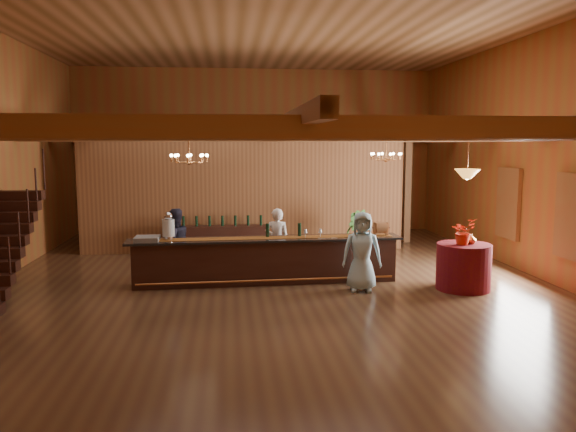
{
  "coord_description": "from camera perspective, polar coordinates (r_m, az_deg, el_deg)",
  "views": [
    {
      "loc": [
        -0.94,
        -12.13,
        3.0
      ],
      "look_at": [
        0.45,
        0.89,
        1.32
      ],
      "focal_mm": 35.0,
      "sensor_mm": 36.0,
      "label": 1
    }
  ],
  "objects": [
    {
      "name": "wall_front",
      "position": [
        5.22,
        4.3,
        4.55
      ],
      "size": [
        12.0,
        0.1,
        5.5
      ],
      "primitive_type": "cube",
      "color": "#945D28",
      "rests_on": "floor"
    },
    {
      "name": "beam_grid",
      "position": [
        12.67,
        -1.84,
        8.4
      ],
      "size": [
        11.9,
        13.9,
        0.39
      ],
      "color": "brown",
      "rests_on": "wall_left"
    },
    {
      "name": "round_table",
      "position": [
        12.22,
        17.4,
        -4.93
      ],
      "size": [
        1.11,
        1.11,
        0.96
      ],
      "primitive_type": "cylinder",
      "color": "#560719",
      "rests_on": "floor"
    },
    {
      "name": "pendant_lamp",
      "position": [
        11.98,
        17.75,
        4.1
      ],
      "size": [
        0.52,
        0.52,
        0.9
      ],
      "color": "#B36A37",
      "rests_on": "beam_grid"
    },
    {
      "name": "floor_plant",
      "position": [
        15.04,
        6.68,
        -1.73
      ],
      "size": [
        0.8,
        0.69,
        1.3
      ],
      "primitive_type": "imported",
      "rotation": [
        0.0,
        0.0,
        -0.17
      ],
      "color": "#336827",
      "rests_on": "floor"
    },
    {
      "name": "partition_wall",
      "position": [
        15.7,
        -4.44,
        1.99
      ],
      "size": [
        9.0,
        0.18,
        3.1
      ],
      "primitive_type": "cube",
      "color": "brown",
      "rests_on": "floor"
    },
    {
      "name": "tasting_bar",
      "position": [
        12.22,
        -2.23,
        -4.5
      ],
      "size": [
        5.94,
        0.95,
        1.0
      ],
      "rotation": [
        0.0,
        0.0,
        0.03
      ],
      "color": "black",
      "rests_on": "floor"
    },
    {
      "name": "floor",
      "position": [
        12.53,
        -1.61,
        -6.54
      ],
      "size": [
        14.0,
        14.0,
        0.0
      ],
      "primitive_type": "plane",
      "color": "brown",
      "rests_on": "ground"
    },
    {
      "name": "backroom_boxes",
      "position": [
        17.81,
        -3.93,
        -0.68
      ],
      "size": [
        4.1,
        0.6,
        1.1
      ],
      "color": "black",
      "rests_on": "floor"
    },
    {
      "name": "window_right_back",
      "position": [
        14.9,
        21.51,
        1.21
      ],
      "size": [
        0.12,
        1.05,
        1.75
      ],
      "primitive_type": "cube",
      "color": "white",
      "rests_on": "wall_right"
    },
    {
      "name": "ceiling",
      "position": [
        12.42,
        -1.7,
        18.92
      ],
      "size": [
        14.0,
        14.0,
        0.0
      ],
      "primitive_type": "plane",
      "rotation": [
        3.14,
        0.0,
        0.0
      ],
      "color": "#AD774C",
      "rests_on": "wall_back"
    },
    {
      "name": "window_right_front",
      "position": [
        12.67,
        26.93,
        -0.06
      ],
      "size": [
        0.12,
        1.05,
        1.75
      ],
      "primitive_type": "cube",
      "color": "white",
      "rests_on": "wall_right"
    },
    {
      "name": "table_vase",
      "position": [
        12.16,
        18.13,
        -1.95
      ],
      "size": [
        0.17,
        0.17,
        0.33
      ],
      "primitive_type": "imported",
      "rotation": [
        0.0,
        0.0,
        0.04
      ],
      "color": "#B36A37",
      "rests_on": "round_table"
    },
    {
      "name": "wall_back",
      "position": [
        19.15,
        -3.28,
        6.55
      ],
      "size": [
        12.0,
        0.1,
        5.5
      ],
      "primitive_type": "cube",
      "color": "#945D28",
      "rests_on": "floor"
    },
    {
      "name": "support_posts",
      "position": [
        11.75,
        -1.45,
        0.47
      ],
      "size": [
        9.2,
        10.2,
        3.2
      ],
      "color": "brown",
      "rests_on": "floor"
    },
    {
      "name": "backbar_shelf",
      "position": [
        15.39,
        -7.3,
        -2.48
      ],
      "size": [
        2.84,
        0.48,
        0.8
      ],
      "primitive_type": "cube",
      "rotation": [
        0.0,
        0.0,
        -0.01
      ],
      "color": "black",
      "rests_on": "floor"
    },
    {
      "name": "beverage_dispenser",
      "position": [
        12.1,
        -12.06,
        -1.05
      ],
      "size": [
        0.26,
        0.26,
        0.6
      ],
      "color": "silver",
      "rests_on": "tasting_bar"
    },
    {
      "name": "staff_second",
      "position": [
        12.82,
        -11.44,
        -2.76
      ],
      "size": [
        0.97,
        0.92,
        1.58
      ],
      "primitive_type": "imported",
      "rotation": [
        0.0,
        0.0,
        3.71
      ],
      "color": "#28263A",
      "rests_on": "floor"
    },
    {
      "name": "wall_right",
      "position": [
        13.98,
        23.82,
        5.67
      ],
      "size": [
        0.1,
        14.0,
        5.5
      ],
      "primitive_type": "cube",
      "color": "#945D28",
      "rests_on": "floor"
    },
    {
      "name": "glass_rack_tray",
      "position": [
        12.09,
        -14.12,
        -2.26
      ],
      "size": [
        0.5,
        0.5,
        0.1
      ],
      "primitive_type": "cube",
      "color": "gray",
      "rests_on": "tasting_bar"
    },
    {
      "name": "raffle_drum",
      "position": [
        12.56,
        9.42,
        -1.2
      ],
      "size": [
        0.34,
        0.24,
        0.3
      ],
      "color": "brown",
      "rests_on": "tasting_bar"
    },
    {
      "name": "chandelier_left",
      "position": [
        12.36,
        -10.0,
        5.84
      ],
      "size": [
        0.8,
        0.8,
        0.65
      ],
      "color": "#B36A37",
      "rests_on": "beam_grid"
    },
    {
      "name": "bartender",
      "position": [
        12.95,
        -1.11,
        -2.59
      ],
      "size": [
        0.63,
        0.48,
        1.55
      ],
      "primitive_type": "imported",
      "rotation": [
        0.0,
        0.0,
        2.92
      ],
      "color": "white",
      "rests_on": "floor"
    },
    {
      "name": "chandelier_right",
      "position": [
        14.67,
        9.95,
        6.02
      ],
      "size": [
        0.8,
        0.8,
        0.66
      ],
      "color": "#B36A37",
      "rests_on": "beam_grid"
    },
    {
      "name": "table_flowers",
      "position": [
        12.0,
        17.37,
        -1.51
      ],
      "size": [
        0.62,
        0.58,
        0.54
      ],
      "primitive_type": "imported",
      "rotation": [
        0.0,
        0.0,
        0.42
      ],
      "color": "red",
      "rests_on": "round_table"
    },
    {
      "name": "guest",
      "position": [
        11.58,
        7.51,
        -3.6
      ],
      "size": [
        0.88,
        0.66,
        1.64
      ],
      "primitive_type": "imported",
      "rotation": [
        0.0,
        0.0,
        -0.18
      ],
      "color": "#ACDBED",
      "rests_on": "floor"
    },
    {
      "name": "bar_bottle_1",
      "position": [
        12.31,
        1.18,
        -1.4
      ],
      "size": [
        0.07,
        0.07,
        0.3
      ],
      "primitive_type": "cylinder",
      "color": "black",
      "rests_on": "tasting_bar"
    },
    {
      "name": "bar_bottle_0",
      "position": [
        12.22,
        -2.1,
        -1.47
      ],
      "size": [
        0.07,
        0.07,
        0.3
      ],
      "primitive_type": "cylinder",
      "color": "black",
      "rests_on": "tasting_bar"
    }
  ]
}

